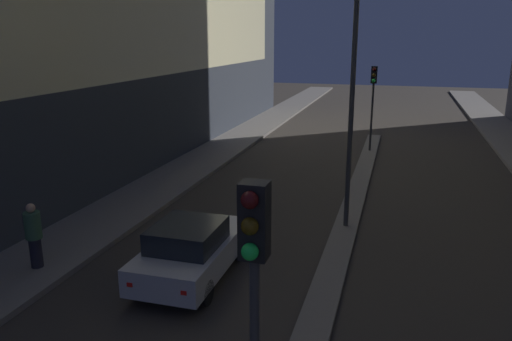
{
  "coord_description": "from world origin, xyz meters",
  "views": [
    {
      "loc": [
        1.48,
        -1.99,
        6.26
      ],
      "look_at": [
        -3.74,
        15.95,
        1.21
      ],
      "focal_mm": 35.0,
      "sensor_mm": 36.0,
      "label": 1
    }
  ],
  "objects_px": {
    "traffic_light_near": "(254,284)",
    "traffic_light_mid": "(373,89)",
    "pedestrian_on_left_sidewalk": "(34,234)",
    "car_left_lane": "(192,249)",
    "street_lamp": "(356,27)"
  },
  "relations": [
    {
      "from": "traffic_light_near",
      "to": "traffic_light_mid",
      "type": "height_order",
      "value": "same"
    },
    {
      "from": "traffic_light_near",
      "to": "car_left_lane",
      "type": "distance_m",
      "value": 7.66
    },
    {
      "from": "traffic_light_mid",
      "to": "car_left_lane",
      "type": "bearing_deg",
      "value": -102.24
    },
    {
      "from": "traffic_light_near",
      "to": "traffic_light_mid",
      "type": "relative_size",
      "value": 1.0
    },
    {
      "from": "traffic_light_near",
      "to": "pedestrian_on_left_sidewalk",
      "type": "bearing_deg",
      "value": 145.53
    },
    {
      "from": "car_left_lane",
      "to": "pedestrian_on_left_sidewalk",
      "type": "distance_m",
      "value": 4.29
    },
    {
      "from": "traffic_light_mid",
      "to": "pedestrian_on_left_sidewalk",
      "type": "xyz_separation_m",
      "value": [
        -7.74,
        -17.33,
        -2.38
      ]
    },
    {
      "from": "car_left_lane",
      "to": "pedestrian_on_left_sidewalk",
      "type": "height_order",
      "value": "pedestrian_on_left_sidewalk"
    },
    {
      "from": "traffic_light_near",
      "to": "traffic_light_mid",
      "type": "bearing_deg",
      "value": 90.0
    },
    {
      "from": "car_left_lane",
      "to": "traffic_light_near",
      "type": "bearing_deg",
      "value": -60.27
    },
    {
      "from": "traffic_light_near",
      "to": "car_left_lane",
      "type": "height_order",
      "value": "traffic_light_near"
    },
    {
      "from": "traffic_light_near",
      "to": "pedestrian_on_left_sidewalk",
      "type": "distance_m",
      "value": 9.69
    },
    {
      "from": "traffic_light_mid",
      "to": "street_lamp",
      "type": "bearing_deg",
      "value": -90.0
    },
    {
      "from": "street_lamp",
      "to": "car_left_lane",
      "type": "height_order",
      "value": "street_lamp"
    },
    {
      "from": "traffic_light_near",
      "to": "street_lamp",
      "type": "distance_m",
      "value": 11.26
    }
  ]
}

